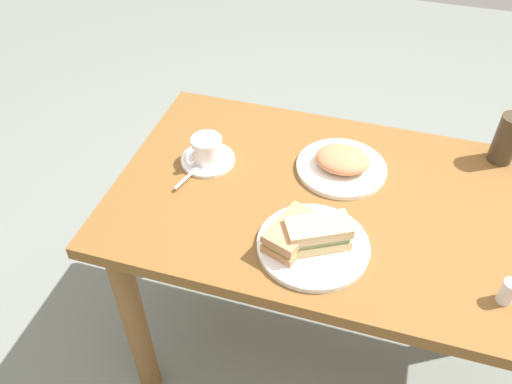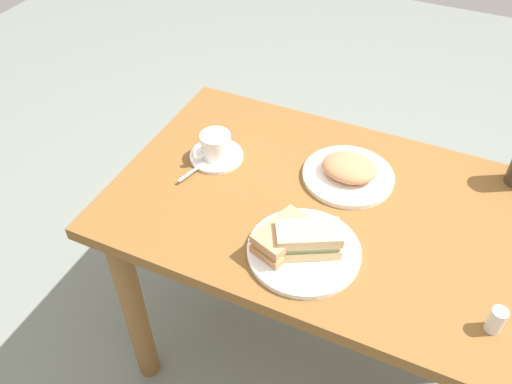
# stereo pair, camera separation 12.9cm
# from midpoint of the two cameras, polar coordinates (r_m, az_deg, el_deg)

# --- Properties ---
(ground_plane) EXTENTS (6.00, 6.00, 0.00)m
(ground_plane) POSITION_cam_midpoint_polar(r_m,az_deg,el_deg) (1.89, 7.00, -17.29)
(ground_plane) COLOR slate
(dining_table) EXTENTS (1.29, 0.68, 0.72)m
(dining_table) POSITION_cam_midpoint_polar(r_m,az_deg,el_deg) (1.40, 9.08, -5.04)
(dining_table) COLOR brown
(dining_table) RESTS_ON ground_plane
(sandwich_plate) EXTENTS (0.26, 0.26, 0.01)m
(sandwich_plate) POSITION_cam_midpoint_polar(r_m,az_deg,el_deg) (1.20, 3.12, -5.95)
(sandwich_plate) COLOR white
(sandwich_plate) RESTS_ON dining_table
(sandwich_front) EXTENTS (0.16, 0.13, 0.07)m
(sandwich_front) POSITION_cam_midpoint_polar(r_m,az_deg,el_deg) (1.17, 3.54, -4.70)
(sandwich_front) COLOR tan
(sandwich_front) RESTS_ON sandwich_plate
(sandwich_back) EXTENTS (0.12, 0.15, 0.05)m
(sandwich_back) POSITION_cam_midpoint_polar(r_m,az_deg,el_deg) (1.18, 0.83, -4.62)
(sandwich_back) COLOR tan
(sandwich_back) RESTS_ON sandwich_plate
(coffee_saucer) EXTENTS (0.14, 0.14, 0.01)m
(coffee_saucer) POSITION_cam_midpoint_polar(r_m,az_deg,el_deg) (1.43, -7.78, 3.34)
(coffee_saucer) COLOR white
(coffee_saucer) RESTS_ON dining_table
(coffee_cup) EXTENTS (0.08, 0.10, 0.07)m
(coffee_cup) POSITION_cam_midpoint_polar(r_m,az_deg,el_deg) (1.40, -8.00, 4.55)
(coffee_cup) COLOR white
(coffee_cup) RESTS_ON coffee_saucer
(spoon) EXTENTS (0.04, 0.10, 0.01)m
(spoon) POSITION_cam_midpoint_polar(r_m,az_deg,el_deg) (1.38, -9.71, 1.84)
(spoon) COLOR silver
(spoon) RESTS_ON coffee_saucer
(side_plate) EXTENTS (0.24, 0.24, 0.01)m
(side_plate) POSITION_cam_midpoint_polar(r_m,az_deg,el_deg) (1.40, 6.58, 2.48)
(side_plate) COLOR white
(side_plate) RESTS_ON dining_table
(side_food_pile) EXTENTS (0.14, 0.12, 0.04)m
(side_food_pile) POSITION_cam_midpoint_polar(r_m,az_deg,el_deg) (1.38, 6.68, 3.40)
(side_food_pile) COLOR #C37950
(side_food_pile) RESTS_ON side_plate
(salt_shaker) EXTENTS (0.03, 0.03, 0.06)m
(salt_shaker) POSITION_cam_midpoint_polar(r_m,az_deg,el_deg) (1.18, 22.67, -10.05)
(salt_shaker) COLOR silver
(salt_shaker) RESTS_ON dining_table
(drinking_glass) EXTENTS (0.06, 0.06, 0.14)m
(drinking_glass) POSITION_cam_midpoint_polar(r_m,az_deg,el_deg) (1.50, 23.22, 5.17)
(drinking_glass) COLOR #403424
(drinking_glass) RESTS_ON dining_table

